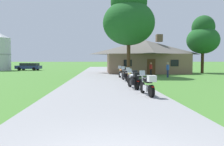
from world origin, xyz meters
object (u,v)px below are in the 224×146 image
Objects in this scene: motorcycle_yellow_third_in_row at (132,77)px; bystander_blue_shirt_beside_signpost at (168,69)px; motorcycle_orange_farthest_in_row at (122,73)px; bystander_red_shirt_near_lodge at (151,68)px; tree_by_lodge_front at (129,17)px; motorcycle_black_fourth_in_row at (126,75)px; motorcycle_black_nearest_to_camera at (148,85)px; motorcycle_silver_second_in_row at (134,80)px; parked_navy_suv_far_left at (29,66)px; tree_right_of_lodge at (203,37)px; metal_silo_distant at (0,52)px.

motorcycle_yellow_third_in_row is 1.23× the size of bystander_blue_shirt_beside_signpost.
motorcycle_orange_farthest_in_row is 1.24× the size of bystander_red_shirt_near_lodge.
tree_by_lodge_front is (0.97, 9.54, 6.56)m from motorcycle_yellow_third_in_row.
motorcycle_black_nearest_to_camera is at bearing -96.76° from motorcycle_black_fourth_in_row.
motorcycle_silver_second_in_row is at bearing -98.91° from motorcycle_black_fourth_in_row.
motorcycle_black_nearest_to_camera is 1.24× the size of bystander_blue_shirt_beside_signpost.
motorcycle_silver_second_in_row is at bearing -143.43° from parked_navy_suv_far_left.
motorcycle_yellow_third_in_row and motorcycle_black_fourth_in_row have the same top height.
tree_by_lodge_front is (-12.04, -5.75, 1.65)m from tree_right_of_lodge.
motorcycle_black_fourth_in_row is 7.64m from bystander_red_shirt_near_lodge.
motorcycle_yellow_third_in_row is 0.29× the size of metal_silo_distant.
motorcycle_yellow_third_in_row is at bearing -98.54° from motorcycle_orange_farthest_in_row.
motorcycle_silver_second_in_row is 8.27m from motorcycle_orange_farthest_in_row.
bystander_blue_shirt_beside_signpost is at bearing -123.27° from parked_navy_suv_far_left.
metal_silo_distant reaches higher than bystander_red_shirt_near_lodge.
bystander_red_shirt_near_lodge is 6.83m from tree_by_lodge_front.
tree_by_lodge_front is at bearing 79.65° from motorcycle_black_nearest_to_camera.
tree_right_of_lodge is at bearing 51.17° from motorcycle_black_nearest_to_camera.
motorcycle_silver_second_in_row and motorcycle_black_fourth_in_row have the same top height.
tree_right_of_lodge is at bearing 35.05° from motorcycle_black_fourth_in_row.
parked_navy_suv_far_left is at bearing 109.39° from motorcycle_silver_second_in_row.
metal_silo_distant is 1.47× the size of parked_navy_suv_far_left.
motorcycle_silver_second_in_row is at bearing -126.47° from tree_right_of_lodge.
bystander_red_shirt_near_lodge is at bearing -121.22° from parked_navy_suv_far_left.
tree_by_lodge_front reaches higher than bystander_blue_shirt_beside_signpost.
motorcycle_silver_second_in_row is 0.18× the size of tree_by_lodge_front.
bystander_blue_shirt_beside_signpost is (5.27, 4.23, 0.34)m from motorcycle_black_fourth_in_row.
bystander_red_shirt_near_lodge reaches higher than motorcycle_yellow_third_in_row.
motorcycle_silver_second_in_row is 1.00× the size of motorcycle_yellow_third_in_row.
bystander_blue_shirt_beside_signpost is 0.15× the size of tree_by_lodge_front.
motorcycle_black_fourth_in_row is at bearing -137.00° from tree_right_of_lodge.
motorcycle_black_fourth_in_row is 30.72m from metal_silo_distant.
bystander_red_shirt_near_lodge is at bearing 69.31° from motorcycle_black_nearest_to_camera.
metal_silo_distant is at bearing 120.03° from motorcycle_yellow_third_in_row.
tree_right_of_lodge is (13.15, 12.26, 4.91)m from motorcycle_black_fourth_in_row.
motorcycle_black_fourth_in_row is 0.43× the size of parked_navy_suv_far_left.
motorcycle_black_fourth_in_row is 27.25m from parked_navy_suv_far_left.
tree_by_lodge_front is (-2.79, -0.05, 6.24)m from bystander_red_shirt_near_lodge.
bystander_red_shirt_near_lodge is at bearing -148.37° from tree_right_of_lodge.
motorcycle_orange_farthest_in_row is 28.85m from metal_silo_distant.
bystander_red_shirt_near_lodge reaches higher than motorcycle_black_fourth_in_row.
tree_by_lodge_front reaches higher than motorcycle_orange_farthest_in_row.
tree_right_of_lodge is 1.81× the size of parked_navy_suv_far_left.
motorcycle_yellow_third_in_row is (-0.04, 5.43, -0.01)m from motorcycle_black_nearest_to_camera.
motorcycle_black_nearest_to_camera is 1.01× the size of motorcycle_orange_farthest_in_row.
tree_right_of_lodge reaches higher than bystander_red_shirt_near_lodge.
motorcycle_silver_second_in_row is 11.25m from bystander_blue_shirt_beside_signpost.
motorcycle_orange_farthest_in_row is at bearing -35.22° from bystander_blue_shirt_beside_signpost.
metal_silo_distant is at bearing 117.01° from motorcycle_silver_second_in_row.
motorcycle_orange_farthest_in_row is at bearing 174.54° from bystander_red_shirt_near_lodge.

